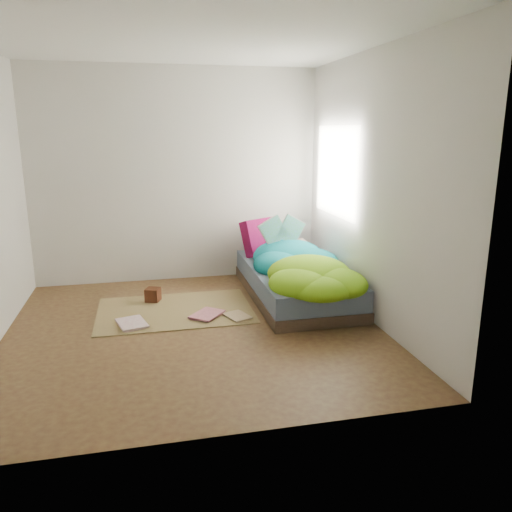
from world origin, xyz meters
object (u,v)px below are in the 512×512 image
at_px(open_book, 283,222).
at_px(wooden_box, 153,295).
at_px(pillow_magenta, 260,237).
at_px(floor_book_a, 119,326).
at_px(floor_book_b, 197,313).
at_px(bed, 295,283).

height_order(open_book, wooden_box, open_book).
bearing_deg(pillow_magenta, floor_book_a, -174.51).
bearing_deg(floor_book_b, wooden_box, 168.83).
height_order(open_book, floor_book_a, open_book).
xyz_separation_m(open_book, floor_book_a, (-1.86, -0.83, -0.79)).
relative_size(open_book, floor_book_b, 1.36).
distance_m(pillow_magenta, floor_book_b, 1.48).
distance_m(pillow_magenta, open_book, 0.50).
bearing_deg(floor_book_a, open_book, 8.54).
relative_size(bed, open_book, 4.35).
bearing_deg(bed, floor_book_b, -163.37).
bearing_deg(open_book, pillow_magenta, 111.44).
bearing_deg(bed, open_book, 103.28).
relative_size(pillow_magenta, wooden_box, 3.07).
bearing_deg(open_book, wooden_box, -179.14).
xyz_separation_m(bed, open_book, (-0.07, 0.30, 0.65)).
height_order(bed, floor_book_b, bed).
xyz_separation_m(pillow_magenta, floor_book_b, (-0.91, -1.04, -0.54)).
distance_m(bed, pillow_magenta, 0.84).
bearing_deg(floor_book_a, bed, -0.30).
relative_size(wooden_box, floor_book_b, 0.43).
distance_m(wooden_box, floor_book_b, 0.67).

